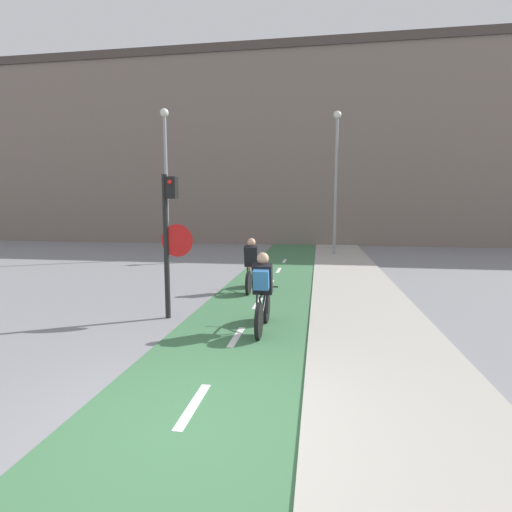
# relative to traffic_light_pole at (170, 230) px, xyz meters

# --- Properties ---
(ground_plane) EXTENTS (120.00, 120.00, 0.00)m
(ground_plane) POSITION_rel_traffic_light_pole_xyz_m (1.60, -4.04, -1.85)
(ground_plane) COLOR gray
(bike_lane) EXTENTS (2.53, 60.00, 0.02)m
(bike_lane) POSITION_rel_traffic_light_pole_xyz_m (1.60, -4.04, -1.84)
(bike_lane) COLOR #3D7047
(bike_lane) RESTS_ON ground_plane
(sidewalk_strip) EXTENTS (2.40, 60.00, 0.05)m
(sidewalk_strip) POSITION_rel_traffic_light_pole_xyz_m (4.07, -4.04, -1.83)
(sidewalk_strip) COLOR #A8A399
(sidewalk_strip) RESTS_ON ground_plane
(building_row_background) EXTENTS (60.00, 5.20, 11.84)m
(building_row_background) POSITION_rel_traffic_light_pole_xyz_m (1.60, 18.81, 4.08)
(building_row_background) COLOR slate
(building_row_background) RESTS_ON ground_plane
(traffic_light_pole) EXTENTS (0.67, 0.25, 2.98)m
(traffic_light_pole) POSITION_rel_traffic_light_pole_xyz_m (0.00, 0.00, 0.00)
(traffic_light_pole) COLOR black
(traffic_light_pole) RESTS_ON ground_plane
(street_lamp_far) EXTENTS (0.36, 0.36, 6.47)m
(street_lamp_far) POSITION_rel_traffic_light_pole_xyz_m (-3.60, 9.01, 2.13)
(street_lamp_far) COLOR gray
(street_lamp_far) RESTS_ON ground_plane
(street_lamp_sidewalk) EXTENTS (0.36, 0.36, 6.67)m
(street_lamp_sidewalk) POSITION_rel_traffic_light_pole_xyz_m (3.75, 11.50, 2.24)
(street_lamp_sidewalk) COLOR gray
(street_lamp_sidewalk) RESTS_ON ground_plane
(cyclist_near) EXTENTS (0.46, 1.69, 1.49)m
(cyclist_near) POSITION_rel_traffic_light_pole_xyz_m (2.00, -0.59, -1.14)
(cyclist_near) COLOR black
(cyclist_near) RESTS_ON ground_plane
(cyclist_far) EXTENTS (0.46, 1.65, 1.47)m
(cyclist_far) POSITION_rel_traffic_light_pole_xyz_m (1.21, 2.87, -1.19)
(cyclist_far) COLOR black
(cyclist_far) RESTS_ON ground_plane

